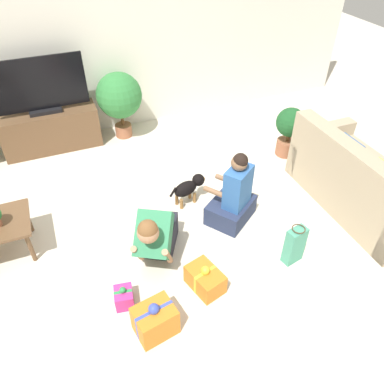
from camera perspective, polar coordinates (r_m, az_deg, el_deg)
The scene contains 14 objects.
ground_plane at distance 4.01m, azimuth -6.29°, elevation -8.12°, with size 16.00×16.00×0.00m, color beige.
wall_back at distance 5.56m, azimuth -15.88°, elevation 20.96°, with size 8.40×0.06×2.60m.
sofa_right at distance 4.67m, azimuth 24.20°, elevation 1.17°, with size 0.85×1.75×0.87m.
tv_console at distance 5.66m, azimuth -20.68°, elevation 8.81°, with size 1.31×0.43×0.56m.
tv at distance 5.40m, azimuth -22.19°, elevation 14.38°, with size 1.20×0.20×0.74m.
potted_plant_corner_right at distance 5.27m, azimuth 14.66°, elevation 9.42°, with size 0.39×0.39×0.69m.
potted_plant_back_right at distance 5.53m, azimuth -11.02°, elevation 14.04°, with size 0.64×0.64×0.97m.
person_kneeling at distance 3.66m, azimuth -5.46°, elevation -6.54°, with size 0.63×0.78×0.75m.
person_sitting at distance 4.10m, azimuth 6.35°, elevation -0.88°, with size 0.66×0.63×0.89m.
dog at distance 4.36m, azimuth -0.43°, elevation 0.79°, with size 0.49×0.23×0.34m.
gift_box_a at distance 3.57m, azimuth 2.00°, elevation -13.13°, with size 0.33×0.41×0.28m.
gift_box_b at distance 3.30m, azimuth -5.65°, elevation -18.87°, with size 0.37×0.32×0.36m.
gift_box_c at distance 3.54m, azimuth -10.32°, elevation -15.49°, with size 0.19×0.21×0.22m.
gift_bag_a at distance 3.84m, azimuth 15.35°, elevation -7.80°, with size 0.22×0.15×0.45m.
Camera 1 is at (-0.60, -2.65, 2.96)m, focal length 35.00 mm.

